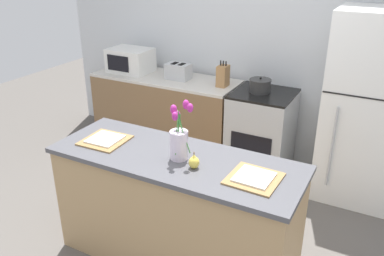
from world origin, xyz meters
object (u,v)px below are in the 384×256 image
(plate_setting_left, at_px, (105,140))
(cooking_pot, at_px, (260,86))
(stove_range, at_px, (261,133))
(flower_vase, at_px, (179,140))
(knife_block, at_px, (223,76))
(microwave, at_px, (131,60))
(toaster, at_px, (178,71))
(plate_setting_right, at_px, (254,178))
(pear_figurine, at_px, (194,162))
(refrigerator, at_px, (365,109))

(plate_setting_left, bearing_deg, cooking_pot, 68.35)
(stove_range, distance_m, flower_vase, 1.71)
(cooking_pot, xyz_separation_m, knife_block, (-0.41, 0.00, 0.04))
(microwave, bearing_deg, toaster, 0.56)
(plate_setting_left, height_order, plate_setting_right, same)
(plate_setting_left, distance_m, knife_block, 1.65)
(stove_range, height_order, pear_figurine, pear_figurine)
(plate_setting_left, distance_m, toaster, 1.67)
(pear_figurine, distance_m, cooking_pot, 1.68)
(stove_range, distance_m, toaster, 1.12)
(plate_setting_left, height_order, microwave, microwave)
(stove_range, relative_size, flower_vase, 2.11)
(stove_range, xyz_separation_m, plate_setting_right, (0.49, -1.63, 0.45))
(flower_vase, height_order, knife_block, flower_vase)
(stove_range, distance_m, knife_block, 0.72)
(refrigerator, relative_size, toaster, 6.29)
(knife_block, bearing_deg, cooking_pot, -0.10)
(knife_block, bearing_deg, stove_range, 0.38)
(refrigerator, height_order, plate_setting_left, refrigerator)
(plate_setting_right, distance_m, microwave, 2.67)
(stove_range, height_order, plate_setting_left, plate_setting_left)
(microwave, bearing_deg, knife_block, -0.11)
(refrigerator, xyz_separation_m, plate_setting_right, (-0.46, -1.63, 0.01))
(microwave, distance_m, knife_block, 1.17)
(stove_range, height_order, refrigerator, refrigerator)
(pear_figurine, height_order, knife_block, knife_block)
(refrigerator, distance_m, microwave, 2.58)
(toaster, xyz_separation_m, microwave, (-0.64, -0.01, 0.05))
(stove_range, bearing_deg, cooking_pot, -175.24)
(stove_range, bearing_deg, plate_setting_left, -112.92)
(cooking_pot, height_order, microwave, microwave)
(pear_figurine, xyz_separation_m, plate_setting_right, (0.40, 0.05, -0.04))
(stove_range, xyz_separation_m, cooking_pot, (-0.04, -0.00, 0.51))
(refrigerator, bearing_deg, cooking_pot, -179.75)
(flower_vase, xyz_separation_m, plate_setting_right, (0.55, -0.02, -0.13))
(plate_setting_right, bearing_deg, plate_setting_left, 180.00)
(pear_figurine, bearing_deg, flower_vase, 154.41)
(plate_setting_right, height_order, cooking_pot, cooking_pot)
(plate_setting_right, bearing_deg, cooking_pot, 108.15)
(flower_vase, bearing_deg, pear_figurine, -25.59)
(flower_vase, height_order, plate_setting_right, flower_vase)
(pear_figurine, bearing_deg, refrigerator, 62.88)
(flower_vase, distance_m, cooking_pot, 1.60)
(plate_setting_right, distance_m, toaster, 2.21)
(plate_setting_left, bearing_deg, refrigerator, 44.86)
(refrigerator, relative_size, plate_setting_right, 5.43)
(stove_range, distance_m, plate_setting_left, 1.83)
(stove_range, height_order, toaster, toaster)
(pear_figurine, relative_size, knife_block, 0.43)
(toaster, distance_m, microwave, 0.64)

